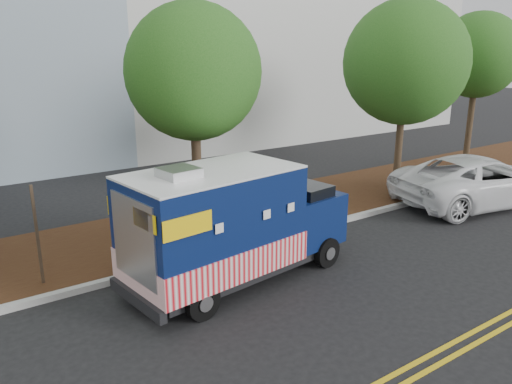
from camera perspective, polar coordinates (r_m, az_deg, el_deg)
ground at (r=11.95m, az=-0.48°, el=-9.37°), size 120.00×120.00×0.00m
curb at (r=13.00m, az=-3.99°, el=-6.86°), size 120.00×0.18×0.15m
mulch_strip at (r=14.72m, az=-8.21°, el=-4.18°), size 120.00×4.00×0.15m
centerline_near at (r=9.13m, az=16.41°, el=-18.92°), size 120.00×0.10×0.01m
centerline_far at (r=9.01m, az=17.71°, el=-19.57°), size 120.00×0.10×0.01m
tree_b at (r=13.16m, az=-7.15°, el=13.40°), size 3.51×3.51×6.31m
tree_c at (r=18.77m, az=16.72°, el=13.98°), size 4.35×4.35×6.83m
tree_d at (r=23.46m, az=24.03°, el=14.06°), size 3.53×3.53×6.62m
sign_post at (r=11.78m, az=-23.69°, el=-4.87°), size 0.06×0.06×2.40m
food_truck at (r=11.12m, az=-2.98°, el=-4.12°), size 5.66×2.67×2.88m
white_car at (r=18.46m, az=24.19°, el=1.22°), size 6.49×4.02×1.68m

